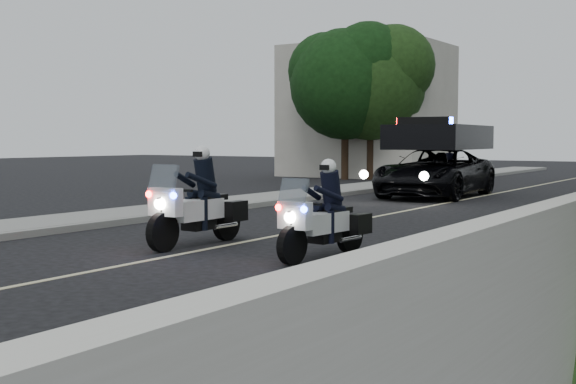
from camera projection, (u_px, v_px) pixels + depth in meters
name	position (u px, v px, depth m)	size (l,w,h in m)	color
ground	(188.00, 253.00, 12.88)	(120.00, 120.00, 0.00)	black
curb_right	(567.00, 214.00, 18.94)	(0.20, 60.00, 0.15)	gray
curb_left	(299.00, 199.00, 23.45)	(0.20, 60.00, 0.15)	gray
sidewalk_left	(271.00, 198.00, 24.06)	(2.00, 60.00, 0.16)	gray
building_far	(367.00, 111.00, 39.76)	(8.00, 6.00, 7.00)	#A8A396
lane_marking	(419.00, 208.00, 21.20)	(0.12, 50.00, 0.01)	#BFB78C
police_moto_left	(197.00, 246.00, 13.77)	(0.77, 2.21, 1.88)	white
police_moto_right	(323.00, 258.00, 12.31)	(0.69, 1.96, 1.67)	silver
police_suv	(435.00, 197.00, 25.53)	(2.78, 6.01, 2.92)	black
bicycle	(449.00, 191.00, 28.60)	(0.66, 1.90, 0.99)	black
cyclist	(449.00, 191.00, 28.60)	(0.57, 0.38, 1.58)	black
tree_left_near	(370.00, 179.00, 36.57)	(5.37, 5.37, 8.95)	#1F4015
tree_left_far	(345.00, 180.00, 36.45)	(5.46, 5.46, 9.09)	black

